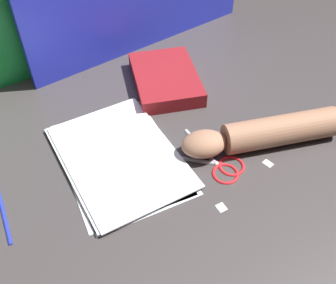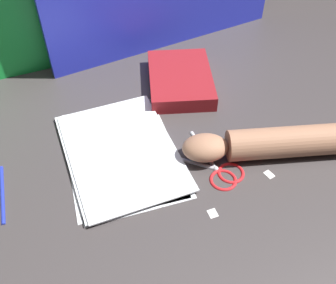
{
  "view_description": "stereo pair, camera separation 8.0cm",
  "coord_description": "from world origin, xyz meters",
  "px_view_note": "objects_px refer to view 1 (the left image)",
  "views": [
    {
      "loc": [
        -0.2,
        -0.49,
        0.63
      ],
      "look_at": [
        0.06,
        -0.0,
        0.06
      ],
      "focal_mm": 42.0,
      "sensor_mm": 36.0,
      "label": 1
    },
    {
      "loc": [
        -0.13,
        -0.53,
        0.63
      ],
      "look_at": [
        0.06,
        -0.0,
        0.06
      ],
      "focal_mm": 42.0,
      "sensor_mm": 36.0,
      "label": 2
    }
  ],
  "objects_px": {
    "book_closed": "(166,79)",
    "hand_forearm": "(264,133)",
    "paper_stack": "(120,157)",
    "scissors": "(218,163)"
  },
  "relations": [
    {
      "from": "paper_stack",
      "to": "hand_forearm",
      "type": "xyz_separation_m",
      "value": [
        0.3,
        -0.11,
        0.03
      ]
    },
    {
      "from": "hand_forearm",
      "to": "paper_stack",
      "type": "bearing_deg",
      "value": 159.87
    },
    {
      "from": "book_closed",
      "to": "hand_forearm",
      "type": "distance_m",
      "value": 0.3
    },
    {
      "from": "paper_stack",
      "to": "book_closed",
      "type": "xyz_separation_m",
      "value": [
        0.21,
        0.18,
        0.01
      ]
    },
    {
      "from": "book_closed",
      "to": "hand_forearm",
      "type": "xyz_separation_m",
      "value": [
        0.09,
        -0.29,
        0.01
      ]
    },
    {
      "from": "paper_stack",
      "to": "hand_forearm",
      "type": "bearing_deg",
      "value": -20.13
    },
    {
      "from": "paper_stack",
      "to": "book_closed",
      "type": "distance_m",
      "value": 0.28
    },
    {
      "from": "book_closed",
      "to": "hand_forearm",
      "type": "relative_size",
      "value": 0.71
    },
    {
      "from": "scissors",
      "to": "hand_forearm",
      "type": "xyz_separation_m",
      "value": [
        0.12,
        0.0,
        0.03
      ]
    },
    {
      "from": "book_closed",
      "to": "scissors",
      "type": "xyz_separation_m",
      "value": [
        -0.03,
        -0.3,
        -0.01
      ]
    }
  ]
}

